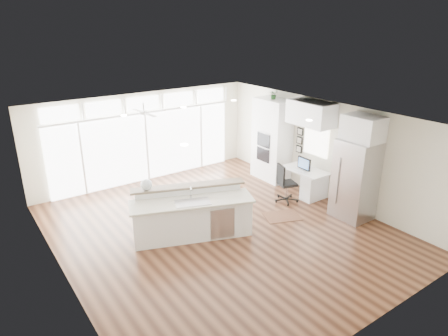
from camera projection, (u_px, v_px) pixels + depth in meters
floor at (220, 230)px, 9.50m from camera, size 7.00×8.00×0.02m
ceiling at (219, 119)px, 8.55m from camera, size 7.00×8.00×0.02m
wall_back at (145, 137)px, 12.08m from camera, size 7.00×0.04×2.70m
wall_front at (372, 258)px, 5.96m from camera, size 7.00×0.04×2.70m
wall_left at (59, 219)px, 7.13m from camera, size 0.04×8.00×2.70m
wall_right at (325, 150)px, 10.91m from camera, size 0.04×8.00×2.70m
glass_wall at (146, 147)px, 12.14m from camera, size 5.80×0.06×2.08m
transom_row at (143, 104)px, 11.67m from camera, size 5.90×0.06×0.40m
desk_window at (316, 140)px, 11.05m from camera, size 0.04×0.85×0.85m
ceiling_fan at (144, 109)px, 10.50m from camera, size 1.16×1.16×0.32m
recessed_lights at (214, 118)px, 8.71m from camera, size 3.40×3.00×0.02m
oven_cabinet at (272, 140)px, 12.15m from camera, size 0.64×1.20×2.50m
desk_nook at (305, 182)px, 11.28m from camera, size 0.72×1.30×0.76m
upper_cabinets at (311, 113)px, 10.61m from camera, size 0.64×1.30×0.64m
refrigerator at (355, 180)px, 9.79m from camera, size 0.76×0.90×2.00m
fridge_cabinet at (363, 128)px, 9.37m from camera, size 0.64×0.90×0.60m
framed_photos at (300, 140)px, 11.58m from camera, size 0.06×0.22×0.80m
kitchen_island at (192, 215)px, 9.03m from camera, size 2.95×1.94×1.10m
rug at (282, 216)px, 10.13m from camera, size 1.05×0.91×0.01m
office_chair at (287, 183)px, 10.79m from camera, size 0.68×0.65×1.08m
fishbowl at (146, 185)px, 8.93m from camera, size 0.34×0.34×0.26m
monitor at (304, 163)px, 11.04m from camera, size 0.09×0.47×0.39m
keyboard at (299, 171)px, 11.01m from camera, size 0.17×0.35×0.02m
potted_plant at (274, 95)px, 11.67m from camera, size 0.27×0.30×0.22m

